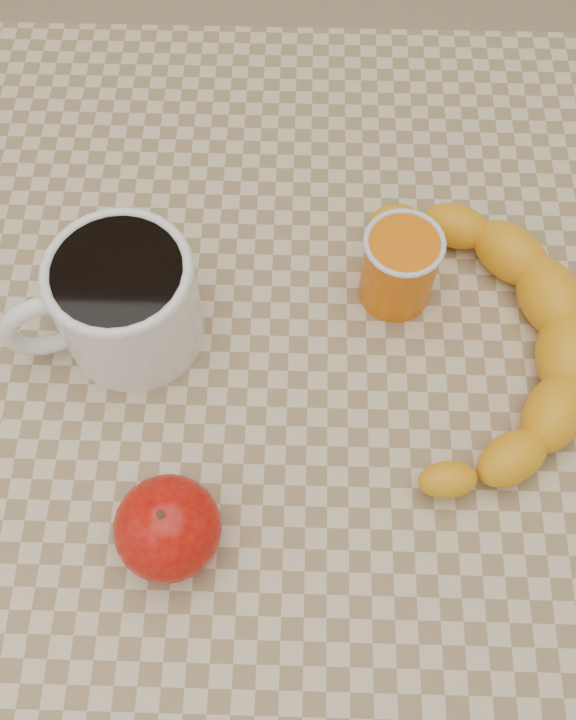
{
  "coord_description": "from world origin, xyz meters",
  "views": [
    {
      "loc": [
        0.01,
        -0.29,
        1.35
      ],
      "look_at": [
        0.0,
        0.0,
        0.77
      ],
      "focal_mm": 40.0,
      "sensor_mm": 36.0,
      "label": 1
    }
  ],
  "objects_px": {
    "orange_juice_glass": "(399,267)",
    "banana": "(481,339)",
    "apple": "(168,528)",
    "coffee_mug": "(122,300)",
    "table": "(288,411)"
  },
  "relations": [
    {
      "from": "apple",
      "to": "banana",
      "type": "xyz_separation_m",
      "value": [
        0.24,
        0.16,
        -0.01
      ]
    },
    {
      "from": "table",
      "to": "coffee_mug",
      "type": "distance_m",
      "value": 0.19
    },
    {
      "from": "table",
      "to": "coffee_mug",
      "type": "relative_size",
      "value": 4.65
    },
    {
      "from": "coffee_mug",
      "to": "banana",
      "type": "xyz_separation_m",
      "value": [
        0.29,
        -0.01,
        -0.03
      ]
    },
    {
      "from": "orange_juice_glass",
      "to": "apple",
      "type": "bearing_deg",
      "value": -127.78
    },
    {
      "from": "table",
      "to": "banana",
      "type": "height_order",
      "value": "banana"
    },
    {
      "from": "coffee_mug",
      "to": "table",
      "type": "bearing_deg",
      "value": -14.07
    },
    {
      "from": "apple",
      "to": "banana",
      "type": "distance_m",
      "value": 0.29
    },
    {
      "from": "coffee_mug",
      "to": "banana",
      "type": "height_order",
      "value": "coffee_mug"
    },
    {
      "from": "coffee_mug",
      "to": "apple",
      "type": "height_order",
      "value": "coffee_mug"
    },
    {
      "from": "table",
      "to": "coffee_mug",
      "type": "height_order",
      "value": "coffee_mug"
    },
    {
      "from": "coffee_mug",
      "to": "orange_juice_glass",
      "type": "distance_m",
      "value": 0.23
    },
    {
      "from": "orange_juice_glass",
      "to": "banana",
      "type": "xyz_separation_m",
      "value": [
        0.07,
        -0.06,
        -0.01
      ]
    },
    {
      "from": "banana",
      "to": "coffee_mug",
      "type": "bearing_deg",
      "value": 179.87
    },
    {
      "from": "table",
      "to": "apple",
      "type": "height_order",
      "value": "apple"
    }
  ]
}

